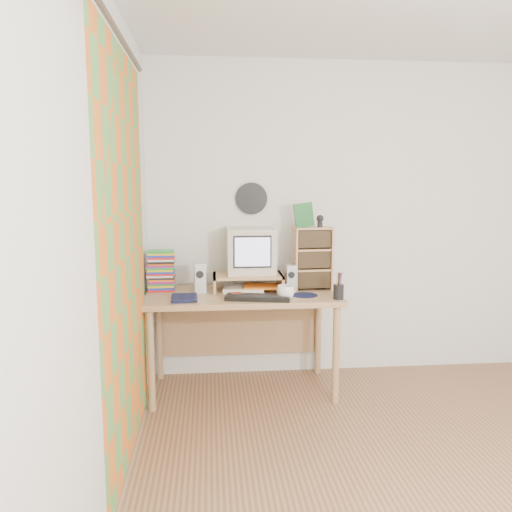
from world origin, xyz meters
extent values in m
plane|color=#987448|center=(0.00, 0.00, 0.00)|extent=(3.50, 3.50, 0.00)
plane|color=white|center=(0.00, 1.75, 1.25)|extent=(3.50, 0.00, 3.50)
plane|color=white|center=(-1.75, 0.00, 1.25)|extent=(0.00, 3.50, 3.50)
plane|color=orange|center=(-1.71, 0.48, 1.15)|extent=(0.00, 2.20, 2.20)
cylinder|color=black|center=(-0.93, 1.73, 1.43)|extent=(0.25, 0.02, 0.25)
cube|color=tan|center=(-1.03, 1.38, 0.73)|extent=(1.40, 0.70, 0.04)
cube|color=tan|center=(-1.03, 1.71, 0.38)|extent=(1.33, 0.02, 0.41)
cylinder|color=tan|center=(-1.67, 1.09, 0.35)|extent=(0.05, 0.05, 0.71)
cylinder|color=tan|center=(-0.39, 1.09, 0.35)|extent=(0.05, 0.05, 0.71)
cylinder|color=tan|center=(-1.67, 1.67, 0.35)|extent=(0.05, 0.05, 0.71)
cylinder|color=tan|center=(-0.39, 1.67, 0.35)|extent=(0.05, 0.05, 0.71)
cube|color=tan|center=(-1.23, 1.48, 0.81)|extent=(0.02, 0.30, 0.12)
cube|color=tan|center=(-0.73, 1.48, 0.81)|extent=(0.02, 0.30, 0.12)
cube|color=tan|center=(-0.98, 1.48, 0.86)|extent=(0.52, 0.30, 0.02)
cube|color=silver|center=(-0.95, 1.53, 1.04)|extent=(0.36, 0.36, 0.34)
cube|color=silver|center=(-1.34, 1.42, 0.86)|extent=(0.09, 0.09, 0.22)
cube|color=silver|center=(-0.66, 1.42, 0.85)|extent=(0.08, 0.08, 0.20)
cube|color=black|center=(-0.93, 1.15, 0.76)|extent=(0.47, 0.24, 0.03)
cube|color=tan|center=(-0.49, 1.47, 0.99)|extent=(0.29, 0.17, 0.47)
imported|color=white|center=(-0.74, 1.15, 0.80)|extent=(0.13, 0.13, 0.10)
imported|color=#0F1338|center=(-1.53, 1.20, 0.77)|extent=(0.22, 0.17, 0.04)
cylinder|color=black|center=(-0.59, 1.25, 0.75)|extent=(0.21, 0.21, 0.00)
cube|color=#B62713|center=(-1.08, 1.22, 0.77)|extent=(0.08, 0.05, 0.04)
cube|color=#1A5B26|center=(-0.56, 1.47, 1.31)|extent=(0.14, 0.04, 0.18)
camera|label=1|loc=(-1.26, -2.20, 1.54)|focal=35.00mm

